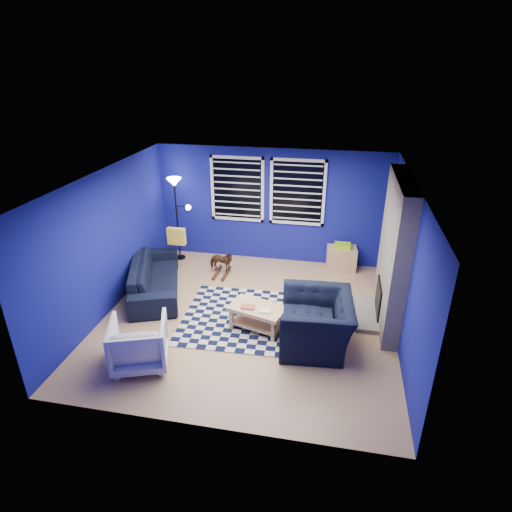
{
  "coord_description": "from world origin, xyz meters",
  "views": [
    {
      "loc": [
        1.36,
        -6.23,
        4.19
      ],
      "look_at": [
        0.08,
        0.3,
        1.08
      ],
      "focal_mm": 30.0,
      "sensor_mm": 36.0,
      "label": 1
    }
  ],
  "objects_px": {
    "armchair_bent": "(139,343)",
    "cabinet": "(341,258)",
    "armchair_big": "(316,322)",
    "tv": "(392,215)",
    "sofa": "(155,277)",
    "floor_lamp": "(176,194)",
    "coffee_table": "(257,313)",
    "rocking_horse": "(221,262)"
  },
  "relations": [
    {
      "from": "armchair_bent",
      "to": "coffee_table",
      "type": "height_order",
      "value": "armchair_bent"
    },
    {
      "from": "sofa",
      "to": "armchair_bent",
      "type": "height_order",
      "value": "armchair_bent"
    },
    {
      "from": "cabinet",
      "to": "floor_lamp",
      "type": "height_order",
      "value": "floor_lamp"
    },
    {
      "from": "sofa",
      "to": "coffee_table",
      "type": "relative_size",
      "value": 2.14
    },
    {
      "from": "sofa",
      "to": "cabinet",
      "type": "relative_size",
      "value": 3.37
    },
    {
      "from": "armchair_big",
      "to": "armchair_bent",
      "type": "distance_m",
      "value": 2.71
    },
    {
      "from": "armchair_big",
      "to": "cabinet",
      "type": "relative_size",
      "value": 1.94
    },
    {
      "from": "coffee_table",
      "to": "floor_lamp",
      "type": "bearing_deg",
      "value": 132.83
    },
    {
      "from": "tv",
      "to": "floor_lamp",
      "type": "height_order",
      "value": "floor_lamp"
    },
    {
      "from": "tv",
      "to": "armchair_big",
      "type": "bearing_deg",
      "value": -116.06
    },
    {
      "from": "floor_lamp",
      "to": "armchair_bent",
      "type": "bearing_deg",
      "value": -78.94
    },
    {
      "from": "sofa",
      "to": "cabinet",
      "type": "bearing_deg",
      "value": -85.28
    },
    {
      "from": "armchair_big",
      "to": "coffee_table",
      "type": "relative_size",
      "value": 1.23
    },
    {
      "from": "sofa",
      "to": "armchair_bent",
      "type": "distance_m",
      "value": 2.21
    },
    {
      "from": "sofa",
      "to": "coffee_table",
      "type": "bearing_deg",
      "value": -132.47
    },
    {
      "from": "armchair_bent",
      "to": "rocking_horse",
      "type": "relative_size",
      "value": 1.52
    },
    {
      "from": "cabinet",
      "to": "floor_lamp",
      "type": "distance_m",
      "value": 3.81
    },
    {
      "from": "tv",
      "to": "cabinet",
      "type": "relative_size",
      "value": 1.54
    },
    {
      "from": "tv",
      "to": "sofa",
      "type": "distance_m",
      "value": 4.76
    },
    {
      "from": "rocking_horse",
      "to": "cabinet",
      "type": "xyz_separation_m",
      "value": [
        2.47,
        0.74,
        -0.03
      ]
    },
    {
      "from": "armchair_bent",
      "to": "coffee_table",
      "type": "distance_m",
      "value": 1.96
    },
    {
      "from": "cabinet",
      "to": "floor_lamp",
      "type": "bearing_deg",
      "value": 176.71
    },
    {
      "from": "sofa",
      "to": "armchair_bent",
      "type": "bearing_deg",
      "value": 177.07
    },
    {
      "from": "tv",
      "to": "rocking_horse",
      "type": "xyz_separation_m",
      "value": [
        -3.34,
        -0.49,
        -1.1
      ]
    },
    {
      "from": "coffee_table",
      "to": "tv",
      "type": "bearing_deg",
      "value": 46.05
    },
    {
      "from": "armchair_big",
      "to": "cabinet",
      "type": "height_order",
      "value": "armchair_big"
    },
    {
      "from": "armchair_big",
      "to": "armchair_bent",
      "type": "bearing_deg",
      "value": -73.41
    },
    {
      "from": "sofa",
      "to": "armchair_big",
      "type": "distance_m",
      "value": 3.37
    },
    {
      "from": "coffee_table",
      "to": "floor_lamp",
      "type": "distance_m",
      "value": 3.52
    },
    {
      "from": "rocking_horse",
      "to": "coffee_table",
      "type": "xyz_separation_m",
      "value": [
        1.12,
        -1.81,
        0.02
      ]
    },
    {
      "from": "coffee_table",
      "to": "sofa",
      "type": "bearing_deg",
      "value": 157.95
    },
    {
      "from": "cabinet",
      "to": "tv",
      "type": "bearing_deg",
      "value": -21.32
    },
    {
      "from": "armchair_bent",
      "to": "floor_lamp",
      "type": "bearing_deg",
      "value": -98.26
    },
    {
      "from": "tv",
      "to": "coffee_table",
      "type": "xyz_separation_m",
      "value": [
        -2.22,
        -2.3,
        -1.08
      ]
    },
    {
      "from": "armchair_big",
      "to": "floor_lamp",
      "type": "xyz_separation_m",
      "value": [
        -3.23,
        2.64,
        1.12
      ]
    },
    {
      "from": "tv",
      "to": "armchair_big",
      "type": "distance_m",
      "value": 2.98
    },
    {
      "from": "tv",
      "to": "sofa",
      "type": "relative_size",
      "value": 0.46
    },
    {
      "from": "armchair_big",
      "to": "cabinet",
      "type": "bearing_deg",
      "value": 167.7
    },
    {
      "from": "armchair_big",
      "to": "armchair_bent",
      "type": "relative_size",
      "value": 1.54
    },
    {
      "from": "tv",
      "to": "sofa",
      "type": "bearing_deg",
      "value": -162.27
    },
    {
      "from": "armchair_bent",
      "to": "cabinet",
      "type": "xyz_separation_m",
      "value": [
        2.88,
        3.77,
        -0.11
      ]
    },
    {
      "from": "tv",
      "to": "floor_lamp",
      "type": "xyz_separation_m",
      "value": [
        -4.47,
        0.12,
        0.13
      ]
    }
  ]
}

